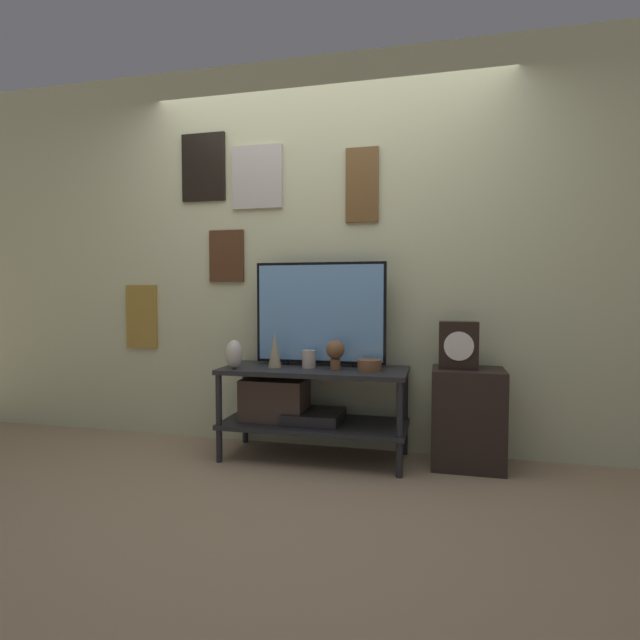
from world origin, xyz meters
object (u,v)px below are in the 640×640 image
(candle_jar, at_px, (309,359))
(mantel_clock, at_px, (459,345))
(vase_slim_bronze, at_px, (275,349))
(vase_urn_stoneware, at_px, (234,354))
(television, at_px, (320,313))
(decorative_bust, at_px, (335,352))
(vase_wide_bowl, at_px, (369,365))

(candle_jar, relative_size, mantel_clock, 0.39)
(vase_slim_bronze, relative_size, mantel_clock, 0.80)
(vase_urn_stoneware, relative_size, vase_slim_bronze, 0.79)
(candle_jar, bearing_deg, vase_slim_bronze, -172.40)
(candle_jar, height_order, mantel_clock, mantel_clock)
(television, bearing_deg, mantel_clock, -3.37)
(candle_jar, bearing_deg, mantel_clock, 3.08)
(vase_urn_stoneware, bearing_deg, candle_jar, 17.59)
(television, relative_size, decorative_bust, 4.68)
(television, distance_m, vase_wide_bowl, 0.49)
(vase_urn_stoneware, distance_m, mantel_clock, 1.42)
(vase_slim_bronze, distance_m, decorative_bust, 0.41)
(vase_wide_bowl, bearing_deg, vase_urn_stoneware, -172.14)
(vase_wide_bowl, bearing_deg, decorative_bust, -174.24)
(television, bearing_deg, vase_slim_bronze, -154.15)
(vase_urn_stoneware, bearing_deg, vase_slim_bronze, 26.13)
(television, xyz_separation_m, mantel_clock, (0.89, -0.05, -0.19))
(television, bearing_deg, vase_wide_bowl, -20.43)
(vase_slim_bronze, bearing_deg, candle_jar, 7.60)
(television, relative_size, mantel_clock, 3.01)
(vase_urn_stoneware, height_order, decorative_bust, decorative_bust)
(candle_jar, distance_m, mantel_clock, 0.95)
(vase_wide_bowl, relative_size, vase_urn_stoneware, 0.83)
(vase_wide_bowl, xyz_separation_m, candle_jar, (-0.40, 0.03, 0.02))
(television, height_order, decorative_bust, television)
(mantel_clock, bearing_deg, television, 176.63)
(candle_jar, bearing_deg, decorative_bust, -14.63)
(vase_urn_stoneware, xyz_separation_m, mantel_clock, (1.40, 0.20, 0.07))
(vase_slim_bronze, height_order, mantel_clock, mantel_clock)
(vase_wide_bowl, distance_m, mantel_clock, 0.56)
(vase_slim_bronze, bearing_deg, vase_urn_stoneware, -153.87)
(television, xyz_separation_m, candle_jar, (-0.05, -0.10, -0.30))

